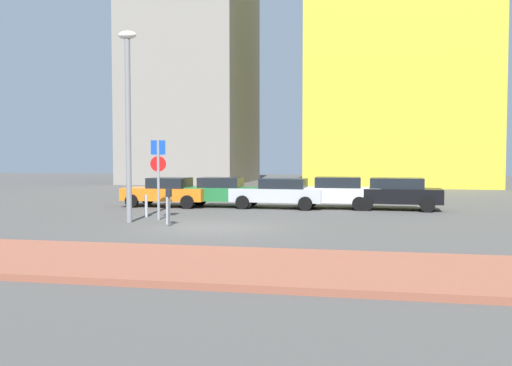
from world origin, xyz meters
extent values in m
plane|color=#4C4947|center=(0.00, 0.00, 0.00)|extent=(120.00, 120.00, 0.00)
cube|color=#93513D|center=(0.00, -6.48, 0.07)|extent=(40.00, 3.92, 0.14)
cube|color=orange|center=(-4.40, 7.20, 0.62)|extent=(4.22, 1.98, 0.60)
cube|color=black|center=(-4.23, 7.20, 1.17)|extent=(1.88, 1.75, 0.50)
cylinder|color=black|center=(-5.84, 6.33, 0.32)|extent=(0.65, 0.24, 0.64)
cylinder|color=black|center=(-5.78, 8.17, 0.32)|extent=(0.65, 0.24, 0.64)
cylinder|color=black|center=(-3.02, 6.23, 0.32)|extent=(0.65, 0.24, 0.64)
cylinder|color=black|center=(-2.95, 8.07, 0.32)|extent=(0.65, 0.24, 0.64)
cube|color=#237238|center=(-1.74, 7.54, 0.64)|extent=(4.16, 1.76, 0.64)
cube|color=black|center=(-1.73, 7.54, 1.20)|extent=(2.01, 1.60, 0.48)
cylinder|color=black|center=(-3.14, 6.67, 0.32)|extent=(0.64, 0.23, 0.64)
cylinder|color=black|center=(-3.16, 8.37, 0.32)|extent=(0.64, 0.23, 0.64)
cylinder|color=black|center=(-0.33, 6.71, 0.32)|extent=(0.64, 0.23, 0.64)
cylinder|color=black|center=(-0.35, 8.41, 0.32)|extent=(0.64, 0.23, 0.64)
cube|color=#B7BABF|center=(1.08, 7.34, 0.64)|extent=(4.43, 1.89, 0.63)
cube|color=black|center=(1.39, 7.32, 1.18)|extent=(2.18, 1.64, 0.46)
cylinder|color=black|center=(-0.44, 6.59, 0.32)|extent=(0.65, 0.26, 0.64)
cylinder|color=black|center=(-0.35, 8.25, 0.32)|extent=(0.65, 0.26, 0.64)
cylinder|color=black|center=(2.51, 6.43, 0.32)|extent=(0.65, 0.26, 0.64)
cylinder|color=black|center=(2.61, 8.08, 0.32)|extent=(0.65, 0.26, 0.64)
cube|color=white|center=(3.81, 7.70, 0.66)|extent=(4.10, 1.80, 0.68)
cube|color=black|center=(3.92, 7.70, 1.25)|extent=(2.11, 1.63, 0.49)
cylinder|color=black|center=(2.44, 6.81, 0.32)|extent=(0.64, 0.23, 0.64)
cylinder|color=black|center=(2.42, 8.54, 0.32)|extent=(0.64, 0.23, 0.64)
cylinder|color=black|center=(5.21, 6.85, 0.32)|extent=(0.64, 0.23, 0.64)
cylinder|color=black|center=(5.19, 8.59, 0.32)|extent=(0.64, 0.23, 0.64)
cube|color=black|center=(6.45, 7.66, 0.66)|extent=(4.44, 2.09, 0.67)
cube|color=black|center=(6.62, 7.65, 1.23)|extent=(2.47, 1.81, 0.48)
cylinder|color=black|center=(4.92, 6.86, 0.32)|extent=(0.65, 0.26, 0.64)
cylinder|color=black|center=(5.05, 8.66, 0.32)|extent=(0.65, 0.26, 0.64)
cylinder|color=black|center=(7.86, 6.66, 0.32)|extent=(0.65, 0.26, 0.64)
cylinder|color=black|center=(7.98, 8.46, 0.32)|extent=(0.65, 0.26, 0.64)
cylinder|color=gray|center=(-2.69, 1.76, 1.55)|extent=(0.10, 0.10, 3.09)
cube|color=#1447B7|center=(-2.69, 1.76, 2.79)|extent=(0.54, 0.20, 0.55)
cylinder|color=red|center=(-2.69, 1.76, 2.16)|extent=(0.58, 0.21, 0.60)
cylinder|color=#4C4C51|center=(-1.62, -0.01, 0.52)|extent=(0.08, 0.08, 1.03)
cube|color=black|center=(-1.62, -0.01, 1.17)|extent=(0.18, 0.14, 0.28)
cylinder|color=gray|center=(-3.46, 0.79, 3.36)|extent=(0.20, 0.20, 6.72)
ellipsoid|color=silver|center=(-3.46, 0.79, 6.87)|extent=(0.70, 0.36, 0.30)
cylinder|color=#B7B7BC|center=(-1.85, 0.56, 0.51)|extent=(0.16, 0.16, 1.01)
cylinder|color=#B7B7BC|center=(-3.54, 2.59, 0.45)|extent=(0.12, 0.12, 0.90)
cube|color=gold|center=(8.09, 33.32, 14.33)|extent=(15.32, 16.52, 28.65)
cube|color=gray|center=(-11.33, 33.56, 9.97)|extent=(10.75, 14.00, 19.95)
camera|label=1|loc=(4.85, -17.44, 2.37)|focal=37.09mm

